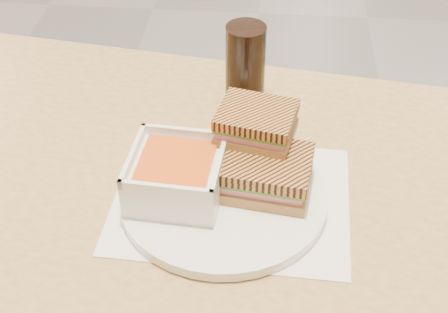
# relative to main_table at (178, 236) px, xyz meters

# --- Properties ---
(main_table) EXTENTS (1.29, 0.86, 0.75)m
(main_table) POSITION_rel_main_table_xyz_m (0.00, 0.00, 0.00)
(main_table) COLOR tan
(main_table) RESTS_ON ground
(tray_liner) EXTENTS (0.34, 0.27, 0.00)m
(tray_liner) POSITION_rel_main_table_xyz_m (0.09, -0.03, 0.11)
(tray_liner) COLOR white
(tray_liner) RESTS_ON main_table
(plate) EXTENTS (0.30, 0.30, 0.02)m
(plate) POSITION_rel_main_table_xyz_m (0.08, -0.03, 0.12)
(plate) COLOR white
(plate) RESTS_ON tray_liner
(soup_bowl) EXTENTS (0.14, 0.14, 0.07)m
(soup_bowl) POSITION_rel_main_table_xyz_m (0.01, -0.03, 0.16)
(soup_bowl) COLOR white
(soup_bowl) RESTS_ON plate
(panini_lower) EXTENTS (0.13, 0.12, 0.05)m
(panini_lower) POSITION_rel_main_table_xyz_m (0.13, -0.02, 0.16)
(panini_lower) COLOR olive
(panini_lower) RESTS_ON plate
(panini_upper) EXTENTS (0.12, 0.11, 0.05)m
(panini_upper) POSITION_rel_main_table_xyz_m (0.12, 0.04, 0.20)
(panini_upper) COLOR olive
(panini_upper) RESTS_ON panini_lower
(cola_glass) EXTENTS (0.07, 0.07, 0.14)m
(cola_glass) POSITION_rel_main_table_xyz_m (0.09, 0.22, 0.19)
(cola_glass) COLOR black
(cola_glass) RESTS_ON main_table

